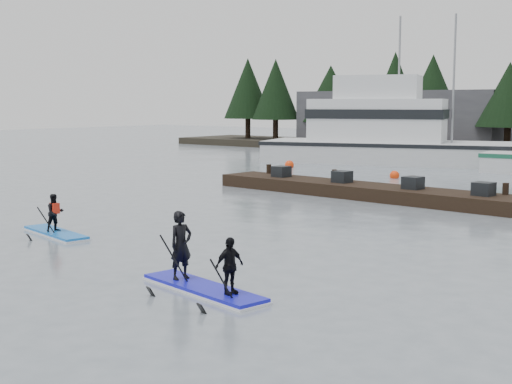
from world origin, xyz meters
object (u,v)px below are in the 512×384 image
Objects in this scene: floating_dock at (381,193)px; paddleboard_solo at (55,222)px; fishing_boat_large at (403,151)px; paddleboard_duo at (202,267)px.

paddleboard_solo reaches higher than floating_dock.
fishing_boat_large reaches higher than paddleboard_duo.
fishing_boat_large is at bearing 120.25° from paddleboard_duo.
fishing_boat_large is 30.44m from paddleboard_solo.
fishing_boat_large is at bearing 118.51° from floating_dock.
floating_dock is 5.33× the size of paddleboard_solo.
fishing_boat_large is 1.22× the size of floating_dock.
floating_dock is 13.93m from paddleboard_solo.
paddleboard_duo is (7.95, -2.04, 0.13)m from paddleboard_solo.
paddleboard_solo is (-3.90, -13.37, 0.12)m from floating_dock.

